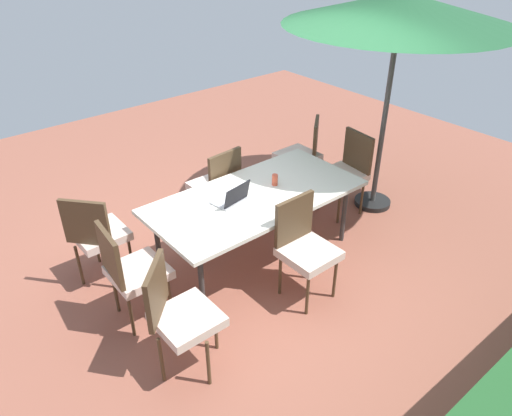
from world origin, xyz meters
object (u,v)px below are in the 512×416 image
(chair_west, at_px, (347,170))
(cup, at_px, (275,180))
(chair_southeast, at_px, (97,232))
(chair_southwest, at_px, (303,152))
(dining_table, at_px, (256,199))
(chair_north, at_px, (304,245))
(chair_northeast, at_px, (178,312))
(chair_east, at_px, (131,269))
(laptop, at_px, (232,198))
(patio_umbrella, at_px, (400,10))
(chair_south, at_px, (217,184))

(chair_west, relative_size, cup, 8.49)
(chair_southeast, distance_m, chair_southwest, 2.73)
(chair_southwest, relative_size, cup, 8.49)
(dining_table, distance_m, chair_north, 0.72)
(chair_west, distance_m, chair_northeast, 2.88)
(chair_north, height_order, chair_east, same)
(chair_west, height_order, laptop, chair_west)
(dining_table, height_order, laptop, laptop)
(patio_umbrella, relative_size, chair_north, 2.50)
(laptop, distance_m, cup, 0.55)
(dining_table, relative_size, chair_southwest, 2.19)
(chair_west, bearing_deg, chair_southeast, -96.32)
(patio_umbrella, relative_size, chair_east, 2.50)
(chair_southeast, relative_size, chair_east, 1.00)
(cup, bearing_deg, chair_northeast, 24.75)
(patio_umbrella, bearing_deg, chair_southeast, -13.83)
(dining_table, xyz_separation_m, chair_west, (-1.42, -0.04, -0.15))
(chair_west, xyz_separation_m, cup, (1.14, 0.01, 0.26))
(chair_southwest, bearing_deg, patio_umbrella, 78.35)
(patio_umbrella, bearing_deg, cup, -5.12)
(dining_table, xyz_separation_m, cup, (-0.28, -0.04, 0.11))
(chair_southeast, height_order, chair_east, same)
(chair_southeast, bearing_deg, patio_umbrella, -144.58)
(dining_table, relative_size, laptop, 6.01)
(dining_table, xyz_separation_m, chair_east, (1.39, 0.02, -0.15))
(chair_north, bearing_deg, laptop, 108.43)
(chair_west, relative_size, laptop, 2.74)
(chair_south, bearing_deg, chair_north, 82.27)
(chair_west, bearing_deg, chair_north, -55.78)
(chair_southeast, xyz_separation_m, chair_east, (0.01, 0.70, 0.00))
(chair_north, height_order, laptop, chair_north)
(laptop, bearing_deg, chair_northeast, 24.68)
(dining_table, distance_m, chair_south, 0.75)
(dining_table, bearing_deg, chair_east, 0.71)
(patio_umbrella, height_order, chair_west, patio_umbrella)
(patio_umbrella, bearing_deg, chair_north, 18.44)
(chair_east, xyz_separation_m, cup, (-1.67, -0.05, 0.26))
(chair_south, relative_size, chair_east, 1.00)
(chair_west, xyz_separation_m, chair_northeast, (2.77, 0.76, 0.00))
(patio_umbrella, height_order, chair_north, patio_umbrella)
(chair_northeast, relative_size, laptop, 2.74)
(chair_north, xyz_separation_m, chair_east, (1.37, -0.69, 0.00))
(chair_northeast, height_order, chair_east, same)
(chair_west, bearing_deg, chair_southwest, -167.97)
(laptop, bearing_deg, dining_table, 162.27)
(patio_umbrella, distance_m, laptop, 2.55)
(dining_table, bearing_deg, chair_north, 88.63)
(chair_southwest, distance_m, chair_east, 2.84)
(chair_west, xyz_separation_m, chair_southwest, (0.06, -0.67, 0.00))
(chair_west, relative_size, chair_south, 1.00)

